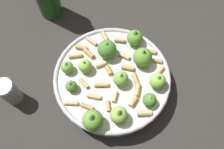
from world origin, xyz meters
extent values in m
plane|color=#2D2B28|center=(0.00, 0.00, 0.00)|extent=(2.40, 2.40, 0.00)
cylinder|color=#B7B7BC|center=(0.00, 0.00, 0.03)|extent=(0.28, 0.28, 0.05)
torus|color=#B7B7BC|center=(0.00, 0.00, 0.05)|extent=(0.29, 0.29, 0.01)
sphere|color=#75B247|center=(0.02, 0.01, 0.07)|extent=(0.04, 0.04, 0.04)
cone|color=#8CC64C|center=(0.02, 0.01, 0.09)|extent=(0.02, 0.02, 0.02)
sphere|color=#8CC64C|center=(0.07, 0.08, 0.07)|extent=(0.04, 0.04, 0.04)
cone|color=#4C8933|center=(0.07, 0.08, 0.09)|extent=(0.02, 0.02, 0.01)
sphere|color=#75B247|center=(-0.07, -0.09, 0.07)|extent=(0.03, 0.03, 0.03)
cone|color=#8CC64C|center=(-0.07, -0.09, 0.08)|extent=(0.02, 0.02, 0.01)
sphere|color=#4C8933|center=(-0.06, 0.02, 0.07)|extent=(0.05, 0.05, 0.05)
cone|color=#609E38|center=(-0.06, 0.02, 0.10)|extent=(0.02, 0.02, 0.02)
sphere|color=#4C8933|center=(-0.02, -0.10, 0.06)|extent=(0.03, 0.03, 0.03)
cone|color=#609E38|center=(-0.02, -0.10, 0.08)|extent=(0.01, 0.01, 0.01)
sphere|color=#609E38|center=(0.00, 0.09, 0.07)|extent=(0.05, 0.05, 0.05)
cone|color=#609E38|center=(0.00, 0.09, 0.10)|extent=(0.02, 0.02, 0.02)
sphere|color=#8CC64C|center=(0.10, -0.04, 0.07)|extent=(0.04, 0.04, 0.04)
cone|color=#75B247|center=(0.10, -0.04, 0.09)|extent=(0.02, 0.02, 0.02)
sphere|color=#4C8933|center=(0.10, 0.04, 0.07)|extent=(0.03, 0.03, 0.03)
cone|color=#8CC64C|center=(0.10, 0.04, 0.08)|extent=(0.01, 0.01, 0.01)
sphere|color=#8CC64C|center=(-0.05, -0.05, 0.07)|extent=(0.03, 0.03, 0.03)
cone|color=#75B247|center=(-0.05, -0.05, 0.08)|extent=(0.01, 0.01, 0.01)
sphere|color=#609E38|center=(-0.06, 0.10, 0.07)|extent=(0.04, 0.04, 0.04)
cone|color=#4C8933|center=(-0.06, 0.10, 0.09)|extent=(0.02, 0.02, 0.02)
sphere|color=#609E38|center=(0.08, -0.09, 0.07)|extent=(0.05, 0.05, 0.05)
cone|color=#4C8933|center=(0.08, -0.09, 0.10)|extent=(0.02, 0.02, 0.02)
cylinder|color=tan|center=(0.08, 0.01, 0.06)|extent=(0.02, 0.03, 0.01)
cylinder|color=tan|center=(0.03, -0.06, 0.06)|extent=(0.03, 0.03, 0.01)
cylinder|color=tan|center=(-0.11, 0.04, 0.06)|extent=(0.03, 0.01, 0.01)
cylinder|color=tan|center=(0.05, -0.02, 0.06)|extent=(0.03, 0.03, 0.01)
cylinder|color=tan|center=(-0.01, -0.07, 0.06)|extent=(0.03, 0.02, 0.01)
cylinder|color=tan|center=(-0.11, -0.03, 0.06)|extent=(0.03, 0.03, 0.01)
cylinder|color=tan|center=(-0.09, -0.06, 0.06)|extent=(0.02, 0.04, 0.01)
cylinder|color=tan|center=(-0.03, 0.05, 0.06)|extent=(0.03, 0.03, 0.01)
cylinder|color=tan|center=(0.04, -0.09, 0.06)|extent=(0.03, 0.03, 0.01)
cylinder|color=tan|center=(-0.02, 0.00, 0.06)|extent=(0.02, 0.01, 0.01)
cylinder|color=tan|center=(0.04, 0.05, 0.06)|extent=(0.03, 0.02, 0.01)
cylinder|color=tan|center=(-0.11, 0.00, 0.06)|extent=(0.03, 0.02, 0.01)
cylinder|color=tan|center=(-0.08, 0.07, 0.06)|extent=(0.03, 0.03, 0.01)
cylinder|color=tan|center=(-0.01, 0.12, 0.06)|extent=(0.02, 0.02, 0.01)
cylinder|color=tan|center=(0.01, -0.03, 0.06)|extent=(0.03, 0.03, 0.01)
cylinder|color=tan|center=(0.12, 0.02, 0.06)|extent=(0.03, 0.03, 0.01)
cylinder|color=tan|center=(0.00, 0.04, 0.06)|extent=(0.03, 0.03, 0.01)
cylinder|color=tan|center=(0.02, 0.12, 0.05)|extent=(0.02, 0.02, 0.01)
cylinder|color=tan|center=(-0.04, -0.01, 0.06)|extent=(0.01, 0.03, 0.01)
cylinder|color=tan|center=(0.06, 0.03, 0.06)|extent=(0.03, 0.03, 0.01)
cylinder|color=tan|center=(-0.08, -0.02, 0.06)|extent=(0.03, 0.02, 0.01)
cylinder|color=tan|center=(0.02, -0.12, 0.05)|extent=(0.02, 0.03, 0.01)
cylinder|color=tan|center=(0.05, 0.11, 0.06)|extent=(0.02, 0.03, 0.01)
cylinder|color=tan|center=(0.06, -0.04, 0.05)|extent=(0.03, 0.02, 0.01)
cylinder|color=gray|center=(-0.09, -0.24, 0.03)|extent=(0.04, 0.04, 0.07)
cylinder|color=silver|center=(-0.09, -0.24, 0.07)|extent=(0.04, 0.04, 0.01)
camera|label=1|loc=(0.21, -0.11, 0.56)|focal=36.69mm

